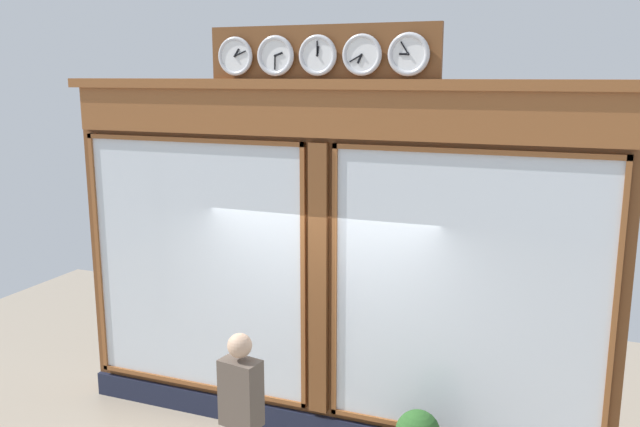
% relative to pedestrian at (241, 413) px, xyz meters
% --- Properties ---
extents(shop_facade, '(6.01, 0.42, 4.39)m').
position_rel_pedestrian_xyz_m(shop_facade, '(-0.23, -1.47, 1.03)').
color(shop_facade, brown).
rests_on(shop_facade, ground_plane).
extents(pedestrian, '(0.39, 0.28, 1.69)m').
position_rel_pedestrian_xyz_m(pedestrian, '(0.00, 0.00, 0.00)').
color(pedestrian, '#312A24').
rests_on(pedestrian, ground_plane).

